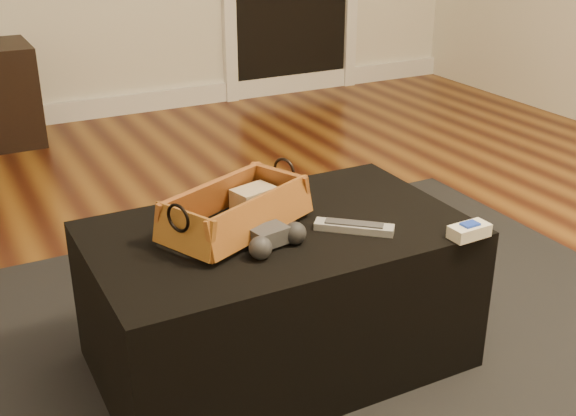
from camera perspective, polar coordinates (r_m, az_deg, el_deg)
name	(u,v)px	position (r m, az deg, el deg)	size (l,w,h in m)	color
floor	(334,347)	(2.22, 3.62, -10.93)	(5.00, 5.50, 0.01)	brown
baseboard	(102,108)	(4.55, -14.51, 7.70)	(5.00, 0.04, 0.12)	white
area_rug	(287,369)	(2.10, -0.11, -12.62)	(2.60, 2.00, 0.01)	black
ottoman	(278,296)	(2.02, -0.77, -6.93)	(1.00, 0.60, 0.42)	black
tv_remote	(235,225)	(1.88, -4.18, -1.36)	(0.22, 0.05, 0.02)	black
cloth_bundle	(254,199)	(1.99, -2.72, 0.74)	(0.11, 0.08, 0.06)	tan
wicker_basket	(236,213)	(1.89, -4.14, -0.41)	(0.46, 0.36, 0.14)	#AE6727
game_controller	(275,238)	(1.80, -1.06, -2.42)	(0.19, 0.12, 0.06)	#343437
silver_remote	(354,227)	(1.91, 5.24, -1.49)	(0.19, 0.17, 0.02)	#A9ADB1
cream_gadget	(469,231)	(1.92, 14.13, -1.76)	(0.11, 0.06, 0.04)	silver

